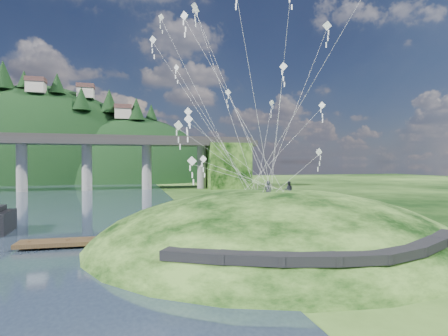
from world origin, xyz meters
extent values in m
plane|color=black|center=(0.00, 0.00, 0.00)|extent=(320.00, 320.00, 0.00)
ellipsoid|color=black|center=(8.00, 2.00, -1.50)|extent=(36.00, 32.00, 13.00)
cube|color=black|center=(-1.50, -8.00, 2.03)|extent=(4.32, 3.62, 0.71)
cube|color=black|center=(1.50, -9.65, 2.09)|extent=(4.10, 2.97, 0.61)
cube|color=black|center=(4.50, -10.65, 2.08)|extent=(3.85, 2.37, 0.62)
cube|color=black|center=(7.50, -11.10, 2.04)|extent=(3.62, 1.83, 0.66)
cube|color=black|center=(10.50, -10.90, 2.05)|extent=(3.82, 2.27, 0.68)
cube|color=black|center=(13.50, -9.95, 2.14)|extent=(4.11, 2.97, 0.71)
cube|color=black|center=(16.50, -8.40, 2.16)|extent=(4.26, 3.43, 0.66)
cylinder|color=gray|center=(-32.00, 70.00, 6.50)|extent=(2.60, 2.60, 13.00)
cylinder|color=gray|center=(-16.50, 70.00, 6.50)|extent=(2.60, 2.60, 13.00)
cylinder|color=gray|center=(-1.00, 70.00, 6.50)|extent=(2.60, 2.60, 13.00)
cylinder|color=gray|center=(14.50, 70.00, 6.50)|extent=(2.60, 2.60, 13.00)
cube|color=black|center=(22.00, 70.00, 6.50)|extent=(12.00, 11.00, 13.00)
ellipsoid|color=black|center=(-40.00, 126.00, -6.00)|extent=(96.00, 68.00, 88.00)
ellipsoid|color=black|center=(-5.00, 118.00, -10.00)|extent=(76.00, 56.00, 72.00)
cone|color=black|center=(-49.87, 114.63, 39.23)|extent=(8.01, 8.01, 10.54)
cone|color=black|center=(-42.87, 114.06, 37.88)|extent=(4.97, 4.97, 6.54)
cone|color=black|center=(-31.40, 112.04, 36.68)|extent=(5.83, 5.83, 7.67)
cone|color=black|center=(-22.45, 107.08, 30.58)|extent=(6.47, 6.47, 8.51)
cone|color=black|center=(-13.22, 113.99, 31.23)|extent=(7.13, 7.13, 9.38)
cone|color=black|center=(-3.12, 109.03, 27.87)|extent=(6.56, 6.56, 8.63)
cone|color=black|center=(2.77, 114.63, 27.68)|extent=(4.88, 4.88, 6.42)
cube|color=beige|center=(-38.00, 110.00, 34.28)|extent=(6.00, 5.00, 4.00)
cube|color=brown|center=(-38.00, 110.00, 36.98)|extent=(6.40, 5.40, 1.60)
cube|color=beige|center=(-22.00, 116.00, 34.18)|extent=(6.00, 5.00, 4.00)
cube|color=brown|center=(-22.00, 116.00, 36.88)|extent=(6.40, 5.40, 1.60)
cube|color=beige|center=(-8.00, 110.00, 25.88)|extent=(6.00, 5.00, 4.00)
cube|color=brown|center=(-8.00, 110.00, 28.58)|extent=(6.40, 5.40, 1.60)
cube|color=#3B2918|center=(-7.66, 4.74, 0.47)|extent=(14.65, 2.87, 0.36)
cylinder|color=#3B2918|center=(-13.90, 4.99, 0.21)|extent=(0.31, 0.31, 1.04)
cylinder|color=#3B2918|center=(-10.78, 4.86, 0.21)|extent=(0.31, 0.31, 1.04)
cylinder|color=#3B2918|center=(-7.66, 4.74, 0.21)|extent=(0.31, 0.31, 1.04)
cylinder|color=#3B2918|center=(-4.54, 4.61, 0.21)|extent=(0.31, 0.31, 1.04)
cylinder|color=#3B2918|center=(-1.42, 4.49, 0.21)|extent=(0.31, 0.31, 1.04)
imported|color=#22242E|center=(6.64, 0.58, 5.93)|extent=(0.75, 0.52, 1.95)
imported|color=#22242E|center=(9.10, 1.46, 5.81)|extent=(1.00, 0.91, 1.66)
cube|color=white|center=(2.17, -3.99, 19.00)|extent=(0.10, 0.07, 0.46)
cube|color=white|center=(-0.20, 5.18, 21.81)|extent=(0.69, 0.62, 0.88)
cube|color=white|center=(-0.20, 5.18, 21.18)|extent=(0.11, 0.08, 0.51)
cube|color=white|center=(-0.20, 5.18, 20.56)|extent=(0.11, 0.08, 0.51)
cube|color=white|center=(-0.20, 5.18, 19.93)|extent=(0.11, 0.08, 0.51)
cube|color=white|center=(2.50, 9.25, 7.96)|extent=(0.71, 0.54, 0.85)
cube|color=white|center=(2.50, 9.25, 7.35)|extent=(0.11, 0.07, 0.49)
cube|color=white|center=(2.50, 9.25, 6.75)|extent=(0.11, 0.07, 0.49)
cube|color=white|center=(2.50, 9.25, 6.15)|extent=(0.11, 0.07, 0.49)
cube|color=white|center=(6.81, -3.64, 19.76)|extent=(0.08, 0.07, 0.42)
cube|color=white|center=(1.47, 7.92, 23.63)|extent=(0.70, 0.24, 0.68)
cube|color=white|center=(1.47, 7.92, 23.13)|extent=(0.09, 0.06, 0.41)
cube|color=white|center=(1.47, 7.92, 22.63)|extent=(0.09, 0.06, 0.41)
cube|color=white|center=(1.47, 7.92, 22.13)|extent=(0.09, 0.06, 0.41)
cube|color=white|center=(11.28, -0.25, 8.53)|extent=(0.73, 0.19, 0.73)
cube|color=white|center=(11.28, -0.25, 8.01)|extent=(0.10, 0.05, 0.43)
cube|color=white|center=(11.28, -0.25, 7.49)|extent=(0.10, 0.05, 0.43)
cube|color=white|center=(11.28, -0.25, 6.97)|extent=(0.10, 0.05, 0.43)
cube|color=white|center=(12.99, 1.28, 20.71)|extent=(0.86, 0.31, 0.86)
cube|color=white|center=(12.99, 1.28, 20.08)|extent=(0.11, 0.03, 0.51)
cube|color=white|center=(12.99, 1.28, 19.46)|extent=(0.11, 0.03, 0.51)
cube|color=white|center=(12.99, 1.28, 18.83)|extent=(0.11, 0.03, 0.51)
cube|color=white|center=(-0.74, 6.94, 17.23)|extent=(0.45, 0.53, 0.65)
cube|color=white|center=(-0.74, 6.94, 16.76)|extent=(0.08, 0.06, 0.38)
cube|color=white|center=(-0.74, 6.94, 16.29)|extent=(0.08, 0.06, 0.38)
cube|color=white|center=(-0.74, 6.94, 15.82)|extent=(0.08, 0.06, 0.38)
cube|color=white|center=(11.60, 11.56, 14.94)|extent=(0.75, 0.27, 0.74)
cube|color=white|center=(11.60, 11.56, 14.40)|extent=(0.09, 0.07, 0.45)
cube|color=white|center=(11.60, 11.56, 13.85)|extent=(0.09, 0.07, 0.45)
cube|color=white|center=(11.60, 11.56, 13.31)|extent=(0.09, 0.07, 0.45)
cube|color=white|center=(-0.49, -0.68, 7.70)|extent=(0.74, 0.39, 0.78)
cube|color=white|center=(-0.49, -0.68, 7.13)|extent=(0.11, 0.03, 0.47)
cube|color=white|center=(-0.49, -0.68, 6.56)|extent=(0.11, 0.03, 0.47)
cube|color=white|center=(-0.49, -0.68, 5.98)|extent=(0.11, 0.03, 0.47)
cube|color=white|center=(-0.44, 1.33, 11.34)|extent=(0.73, 0.48, 0.83)
cube|color=white|center=(-0.44, 1.33, 10.75)|extent=(0.11, 0.06, 0.48)
cube|color=white|center=(-0.44, 1.33, 10.16)|extent=(0.11, 0.06, 0.48)
cube|color=white|center=(-0.44, 1.33, 9.57)|extent=(0.11, 0.06, 0.48)
cube|color=white|center=(17.11, 9.10, 14.48)|extent=(0.58, 0.71, 0.86)
cube|color=white|center=(17.11, 9.10, 13.87)|extent=(0.10, 0.09, 0.50)
cube|color=white|center=(17.11, 9.10, 13.25)|extent=(0.10, 0.09, 0.50)
cube|color=white|center=(17.11, 9.10, 12.64)|extent=(0.10, 0.09, 0.50)
cube|color=white|center=(-2.84, 11.05, 21.24)|extent=(0.75, 0.51, 0.84)
cube|color=white|center=(-2.84, 11.05, 20.62)|extent=(0.11, 0.05, 0.50)
cube|color=white|center=(-2.84, 11.05, 20.01)|extent=(0.11, 0.05, 0.50)
cube|color=white|center=(-2.84, 11.05, 19.40)|extent=(0.11, 0.05, 0.50)
cube|color=white|center=(1.25, 7.75, 24.01)|extent=(0.72, 0.26, 0.69)
cube|color=white|center=(1.25, 7.75, 23.50)|extent=(0.09, 0.05, 0.42)
cube|color=white|center=(1.25, 7.75, 22.99)|extent=(0.09, 0.05, 0.42)
cube|color=white|center=(1.25, 7.75, 22.48)|extent=(0.09, 0.05, 0.42)
cube|color=white|center=(-0.13, 3.42, 12.29)|extent=(0.69, 0.46, 0.78)
cube|color=white|center=(-0.13, 3.42, 11.72)|extent=(0.10, 0.05, 0.46)
cube|color=white|center=(-0.13, 3.42, 11.16)|extent=(0.10, 0.05, 0.46)
cube|color=white|center=(-0.13, 3.42, 10.60)|extent=(0.10, 0.05, 0.46)
cube|color=white|center=(-2.13, 8.62, 22.84)|extent=(0.64, 0.35, 0.70)
cube|color=white|center=(-2.13, 8.62, 22.35)|extent=(0.08, 0.07, 0.40)
cube|color=white|center=(-2.13, 8.62, 21.86)|extent=(0.08, 0.07, 0.40)
cube|color=white|center=(-2.13, 8.62, 21.36)|extent=(0.08, 0.07, 0.40)
cube|color=white|center=(5.53, 9.96, 15.62)|extent=(0.75, 0.20, 0.74)
cube|color=white|center=(5.53, 9.96, 15.09)|extent=(0.10, 0.03, 0.43)
cube|color=white|center=(5.53, 9.96, 14.56)|extent=(0.10, 0.03, 0.43)
cube|color=white|center=(5.53, 9.96, 14.03)|extent=(0.10, 0.03, 0.43)
cube|color=white|center=(-1.49, -0.02, 10.63)|extent=(0.78, 0.34, 0.82)
cube|color=white|center=(-1.49, -0.02, 10.04)|extent=(0.10, 0.07, 0.48)
cube|color=white|center=(-1.49, -0.02, 9.46)|extent=(0.10, 0.07, 0.48)
cube|color=white|center=(-1.49, -0.02, 8.88)|extent=(0.10, 0.07, 0.48)
cube|color=white|center=(9.95, 4.55, 17.45)|extent=(0.72, 0.55, 0.85)
cube|color=white|center=(9.95, 4.55, 16.85)|extent=(0.11, 0.07, 0.50)
cube|color=white|center=(9.95, 4.55, 16.24)|extent=(0.11, 0.07, 0.50)
cube|color=white|center=(9.95, 4.55, 15.63)|extent=(0.11, 0.07, 0.50)
camera|label=1|loc=(-5.29, -28.69, 7.63)|focal=28.00mm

